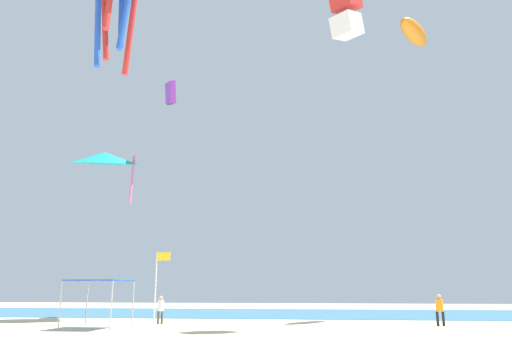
{
  "coord_description": "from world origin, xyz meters",
  "views": [
    {
      "loc": [
        3.35,
        -20.78,
        2.09
      ],
      "look_at": [
        -0.95,
        13.31,
        10.41
      ],
      "focal_mm": 34.39,
      "sensor_mm": 36.0,
      "label": 1
    }
  ],
  "objects": [
    {
      "name": "person_near_tent",
      "position": [
        10.26,
        9.93,
        1.05
      ],
      "size": [
        0.48,
        0.43,
        1.79
      ],
      "rotation": [
        0.0,
        0.0,
        6.13
      ],
      "color": "black",
      "rests_on": "ground"
    },
    {
      "name": "banner_flag",
      "position": [
        -3.36,
        -0.49,
        2.17
      ],
      "size": [
        0.61,
        0.06,
        3.6
      ],
      "color": "silver",
      "rests_on": "ground"
    },
    {
      "name": "kite_delta_teal",
      "position": [
        -12.18,
        12.6,
        11.54
      ],
      "size": [
        5.88,
        5.94,
        4.41
      ],
      "rotation": [
        0.0,
        0.0,
        3.37
      ],
      "color": "teal"
    },
    {
      "name": "person_leftmost",
      "position": [
        -6.43,
        9.58,
        0.98
      ],
      "size": [
        0.4,
        0.4,
        1.68
      ],
      "rotation": [
        0.0,
        0.0,
        4.16
      ],
      "color": "brown",
      "rests_on": "ground"
    },
    {
      "name": "kite_inflatable_orange",
      "position": [
        11.2,
        14.87,
        21.47
      ],
      "size": [
        3.46,
        4.71,
        1.65
      ],
      "rotation": [
        0.0,
        0.0,
        1.06
      ],
      "color": "orange"
    },
    {
      "name": "canopy_tent",
      "position": [
        -8.61,
        5.48,
        2.43
      ],
      "size": [
        2.84,
        3.06,
        2.57
      ],
      "color": "#B2B2B7",
      "rests_on": "ground"
    },
    {
      "name": "kite_parafoil_purple",
      "position": [
        -8.19,
        15.11,
        17.47
      ],
      "size": [
        2.45,
        5.62,
        3.58
      ],
      "rotation": [
        0.0,
        0.0,
        5.11
      ],
      "color": "purple"
    },
    {
      "name": "kite_box_red",
      "position": [
        5.47,
        6.71,
        18.62
      ],
      "size": [
        2.2,
        2.24,
        3.37
      ],
      "rotation": [
        0.0,
        0.0,
        5.6
      ],
      "color": "red"
    },
    {
      "name": "ocean_strip",
      "position": [
        0.0,
        24.11,
        0.01
      ],
      "size": [
        110.0,
        18.16,
        0.03
      ],
      "primitive_type": "cube",
      "color": "teal",
      "rests_on": "ground"
    }
  ]
}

